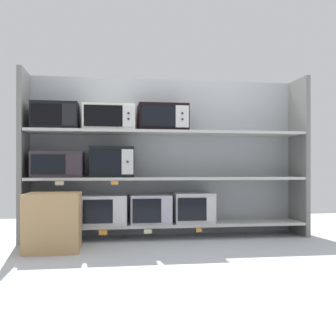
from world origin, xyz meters
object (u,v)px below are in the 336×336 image
microwave_6 (56,117)px  microwave_8 (163,118)px  microwave_0 (56,210)px  microwave_7 (109,118)px  microwave_4 (58,165)px  microwave_3 (193,207)px  microwave_5 (112,162)px  shipping_carton (53,222)px  microwave_2 (150,209)px  microwave_1 (104,210)px

microwave_6 → microwave_8: 1.15m
microwave_0 → microwave_7: (0.56, -0.00, 0.99)m
microwave_4 → microwave_7: microwave_7 is taller
microwave_3 → microwave_0: bearing=-180.0°
microwave_5 → shipping_carton: bearing=-135.0°
microwave_2 → microwave_8: bearing=0.1°
microwave_1 → shipping_carton: (-0.47, -0.55, -0.05)m
microwave_2 → microwave_4: size_ratio=0.83×
microwave_1 → microwave_3: bearing=0.0°
microwave_1 → microwave_4: (-0.49, 0.00, 0.49)m
microwave_2 → microwave_7: microwave_7 is taller
microwave_4 → microwave_6: bearing=179.9°
microwave_4 → microwave_8: bearing=-0.0°
microwave_7 → microwave_0: bearing=180.0°
shipping_carton → microwave_6: bearing=94.9°
microwave_7 → shipping_carton: size_ratio=1.03×
microwave_0 → microwave_5: bearing=0.0°
microwave_0 → microwave_3: 1.49m
microwave_4 → microwave_2: bearing=-0.0°
microwave_0 → microwave_4: microwave_4 is taller
microwave_8 → microwave_1: bearing=-180.0°
microwave_5 → microwave_8: 0.74m
microwave_1 → microwave_6: microwave_6 is taller
microwave_7 → microwave_8: 0.59m
microwave_4 → microwave_0: bearing=-179.8°
microwave_5 → microwave_4: bearing=180.0°
microwave_1 → microwave_8: bearing=0.0°
microwave_1 → microwave_2: same height
microwave_1 → microwave_8: 1.19m
microwave_2 → microwave_4: (-0.99, 0.00, 0.49)m
microwave_0 → microwave_2: 1.01m
microwave_6 → microwave_8: size_ratio=0.88×
microwave_8 → shipping_carton: size_ratio=1.01×
microwave_2 → shipping_carton: (-0.96, -0.55, -0.05)m
microwave_8 → shipping_carton: bearing=-153.7°
microwave_0 → microwave_1: (0.51, -0.00, -0.00)m
microwave_1 → microwave_3: (0.98, 0.00, 0.01)m
microwave_1 → microwave_2: (0.50, -0.00, 0.00)m
microwave_2 → microwave_5: microwave_5 is taller
microwave_7 → microwave_1: bearing=179.8°
microwave_2 → microwave_5: (-0.42, 0.00, 0.52)m
microwave_1 → shipping_carton: shipping_carton is taller
microwave_0 → microwave_6: microwave_6 is taller
microwave_5 → shipping_carton: (-0.55, -0.55, -0.57)m
microwave_0 → microwave_2: (1.01, -0.00, -0.00)m
microwave_1 → microwave_3: microwave_3 is taller
microwave_1 → microwave_4: bearing=180.0°
microwave_3 → microwave_5: size_ratio=0.94×
microwave_5 → microwave_7: microwave_7 is taller
microwave_4 → shipping_carton: bearing=-87.7°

